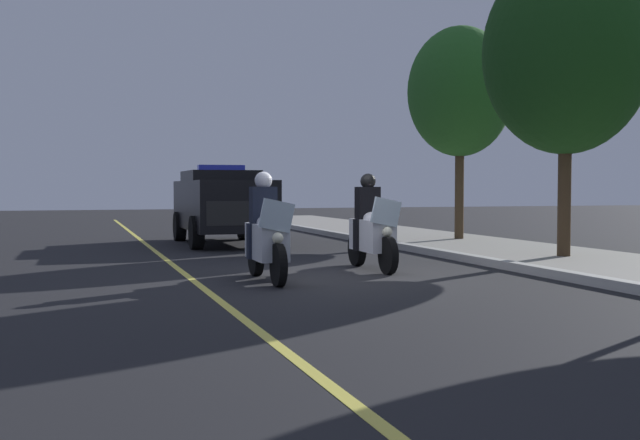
{
  "coord_description": "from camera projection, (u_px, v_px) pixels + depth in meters",
  "views": [
    {
      "loc": [
        11.53,
        -4.11,
        1.47
      ],
      "look_at": [
        -1.08,
        0.0,
        0.9
      ],
      "focal_mm": 42.7,
      "sensor_mm": 36.0,
      "label": 1
    }
  ],
  "objects": [
    {
      "name": "ground_plane",
      "position": [
        341.0,
        278.0,
        12.28
      ],
      "size": [
        80.0,
        80.0,
        0.0
      ],
      "primitive_type": "plane",
      "color": "black"
    },
    {
      "name": "curb_strip",
      "position": [
        518.0,
        267.0,
        13.3
      ],
      "size": [
        48.0,
        0.24,
        0.15
      ],
      "primitive_type": "cube",
      "color": "#B7B5AD",
      "rests_on": "ground"
    },
    {
      "name": "sidewalk_strip",
      "position": [
        609.0,
        265.0,
        13.89
      ],
      "size": [
        48.0,
        3.6,
        0.1
      ],
      "primitive_type": "cube",
      "color": "gray",
      "rests_on": "ground"
    },
    {
      "name": "lane_stripe_center",
      "position": [
        198.0,
        284.0,
        11.57
      ],
      "size": [
        48.0,
        0.12,
        0.01
      ],
      "primitive_type": "cube",
      "color": "#E0D14C",
      "rests_on": "ground"
    },
    {
      "name": "police_motorcycle_lead_left",
      "position": [
        266.0,
        236.0,
        11.93
      ],
      "size": [
        2.14,
        0.56,
        1.72
      ],
      "color": "black",
      "rests_on": "ground"
    },
    {
      "name": "police_motorcycle_lead_right",
      "position": [
        372.0,
        231.0,
        13.53
      ],
      "size": [
        2.14,
        0.56,
        1.72
      ],
      "color": "black",
      "rests_on": "ground"
    },
    {
      "name": "police_suv",
      "position": [
        222.0,
        203.0,
        19.67
      ],
      "size": [
        4.92,
        2.1,
        2.05
      ],
      "color": "black",
      "rests_on": "ground"
    },
    {
      "name": "tree_mid_block",
      "position": [
        566.0,
        53.0,
        15.0
      ],
      "size": [
        3.28,
        3.28,
        6.04
      ],
      "color": "#42301E",
      "rests_on": "sidewalk_strip"
    },
    {
      "name": "tree_far_back",
      "position": [
        460.0,
        92.0,
        20.16
      ],
      "size": [
        2.79,
        2.79,
        5.64
      ],
      "color": "#4C3823",
      "rests_on": "sidewalk_strip"
    }
  ]
}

